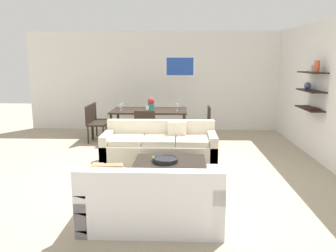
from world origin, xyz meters
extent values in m
plane|color=tan|center=(0.00, 0.00, 0.00)|extent=(18.00, 18.00, 0.00)
cube|color=silver|center=(0.30, 3.53, 1.35)|extent=(8.40, 0.06, 2.70)
cube|color=white|center=(0.31, 3.48, 1.76)|extent=(0.86, 0.02, 0.59)
cube|color=#264CB2|center=(0.31, 3.47, 1.76)|extent=(0.73, 0.01, 0.47)
cube|color=silver|center=(3.03, 0.60, 1.35)|extent=(0.06, 8.20, 2.70)
cube|color=black|center=(2.86, 0.81, 1.70)|extent=(0.28, 0.90, 0.02)
cube|color=black|center=(2.86, 0.81, 1.35)|extent=(0.28, 0.90, 0.02)
cube|color=black|center=(2.86, 0.81, 1.00)|extent=(0.28, 0.90, 0.02)
cylinder|color=#D85933|center=(2.86, 0.61, 1.82)|extent=(0.10, 0.10, 0.22)
sphere|color=#4C518C|center=(2.86, 0.99, 1.43)|extent=(0.14, 0.14, 0.14)
cylinder|color=silver|center=(2.86, 0.86, 1.77)|extent=(0.07, 0.07, 0.12)
cube|color=#4C1E19|center=(2.86, 0.66, 1.03)|extent=(0.20, 0.28, 0.03)
cube|color=beige|center=(-0.05, 0.30, 0.21)|extent=(2.10, 0.90, 0.42)
cube|color=beige|center=(-0.05, 0.67, 0.60)|extent=(2.10, 0.16, 0.36)
cube|color=beige|center=(-1.04, 0.30, 0.30)|extent=(0.14, 0.90, 0.60)
cube|color=beige|center=(0.93, 0.30, 0.30)|extent=(0.14, 0.90, 0.60)
cube|color=beige|center=(-0.66, 0.26, 0.47)|extent=(0.59, 0.70, 0.10)
cube|color=beige|center=(-0.05, 0.26, 0.47)|extent=(0.59, 0.70, 0.10)
cube|color=beige|center=(0.55, 0.26, 0.47)|extent=(0.59, 0.70, 0.10)
cube|color=beige|center=(0.27, 0.49, 0.60)|extent=(0.36, 0.13, 0.36)
cube|color=white|center=(0.00, -2.04, 0.21)|extent=(1.64, 0.90, 0.42)
cube|color=white|center=(0.00, -2.41, 0.60)|extent=(1.64, 0.16, 0.36)
cube|color=white|center=(0.75, -2.04, 0.30)|extent=(0.14, 0.90, 0.60)
cube|color=white|center=(-0.74, -2.04, 0.30)|extent=(0.14, 0.90, 0.60)
cube|color=white|center=(0.34, -2.00, 0.47)|extent=(0.66, 0.70, 0.10)
cube|color=white|center=(-0.34, -2.00, 0.47)|extent=(0.66, 0.70, 0.10)
cube|color=#99724C|center=(-0.49, -2.23, 0.60)|extent=(0.37, 0.16, 0.36)
cube|color=black|center=(0.18, -0.88, 0.19)|extent=(1.11, 1.02, 0.38)
cylinder|color=black|center=(0.11, -0.82, 0.41)|extent=(0.38, 0.38, 0.06)
torus|color=black|center=(0.11, -0.82, 0.44)|extent=(0.38, 0.38, 0.02)
sphere|color=#669E2D|center=(-0.08, -0.76, 0.42)|extent=(0.07, 0.07, 0.07)
cube|color=black|center=(-0.42, 2.19, 0.73)|extent=(1.81, 1.00, 0.04)
cylinder|color=black|center=(-1.27, 1.75, 0.35)|extent=(0.06, 0.06, 0.71)
cylinder|color=black|center=(0.42, 1.75, 0.35)|extent=(0.06, 0.06, 0.71)
cylinder|color=black|center=(-1.27, 2.63, 0.35)|extent=(0.06, 0.06, 0.71)
cylinder|color=black|center=(0.42, 2.63, 0.35)|extent=(0.06, 0.06, 0.71)
cube|color=black|center=(-0.42, 1.37, 0.43)|extent=(0.44, 0.44, 0.04)
cube|color=black|center=(-0.42, 1.17, 0.67)|extent=(0.44, 0.04, 0.43)
cylinder|color=black|center=(-0.24, 1.55, 0.21)|extent=(0.04, 0.04, 0.41)
cylinder|color=black|center=(-0.60, 1.55, 0.21)|extent=(0.04, 0.04, 0.41)
cylinder|color=black|center=(-0.24, 1.19, 0.21)|extent=(0.04, 0.04, 0.41)
cylinder|color=black|center=(-0.60, 1.19, 0.21)|extent=(0.04, 0.04, 0.41)
cube|color=black|center=(0.80, 1.97, 0.43)|extent=(0.44, 0.44, 0.04)
cube|color=black|center=(1.00, 1.97, 0.67)|extent=(0.04, 0.44, 0.43)
cylinder|color=black|center=(0.62, 2.15, 0.21)|extent=(0.04, 0.04, 0.41)
cylinder|color=black|center=(0.62, 1.79, 0.21)|extent=(0.04, 0.04, 0.41)
cylinder|color=black|center=(0.98, 2.15, 0.21)|extent=(0.04, 0.04, 0.41)
cylinder|color=black|center=(0.98, 1.79, 0.21)|extent=(0.04, 0.04, 0.41)
cube|color=black|center=(-1.65, 1.97, 0.43)|extent=(0.44, 0.44, 0.04)
cube|color=black|center=(-1.85, 1.97, 0.67)|extent=(0.04, 0.44, 0.43)
cylinder|color=black|center=(-1.47, 1.79, 0.21)|extent=(0.04, 0.04, 0.41)
cylinder|color=black|center=(-1.47, 2.15, 0.21)|extent=(0.04, 0.04, 0.41)
cylinder|color=black|center=(-1.83, 1.79, 0.21)|extent=(0.04, 0.04, 0.41)
cylinder|color=black|center=(-1.83, 2.15, 0.21)|extent=(0.04, 0.04, 0.41)
cube|color=black|center=(-1.65, 2.42, 0.43)|extent=(0.44, 0.44, 0.04)
cube|color=black|center=(-1.85, 2.42, 0.67)|extent=(0.04, 0.44, 0.43)
cylinder|color=black|center=(-1.47, 2.24, 0.21)|extent=(0.04, 0.04, 0.41)
cylinder|color=black|center=(-1.47, 2.60, 0.21)|extent=(0.04, 0.04, 0.41)
cylinder|color=black|center=(-1.83, 2.24, 0.21)|extent=(0.04, 0.04, 0.41)
cylinder|color=black|center=(-1.83, 2.60, 0.21)|extent=(0.04, 0.04, 0.41)
cylinder|color=silver|center=(0.25, 2.07, 0.75)|extent=(0.06, 0.06, 0.01)
cylinder|color=silver|center=(0.25, 2.07, 0.80)|extent=(0.01, 0.01, 0.09)
cylinder|color=silver|center=(0.25, 2.07, 0.88)|extent=(0.06, 0.06, 0.08)
cylinder|color=silver|center=(-1.10, 2.32, 0.75)|extent=(0.06, 0.06, 0.01)
cylinder|color=silver|center=(-1.10, 2.32, 0.79)|extent=(0.01, 0.01, 0.06)
cylinder|color=silver|center=(-1.10, 2.32, 0.86)|extent=(0.08, 0.08, 0.07)
cylinder|color=silver|center=(-0.42, 1.75, 0.75)|extent=(0.06, 0.06, 0.01)
cylinder|color=silver|center=(-0.42, 1.75, 0.79)|extent=(0.01, 0.01, 0.07)
cylinder|color=silver|center=(-0.42, 1.75, 0.87)|extent=(0.08, 0.08, 0.08)
cylinder|color=silver|center=(-1.10, 2.07, 0.75)|extent=(0.06, 0.06, 0.01)
cylinder|color=silver|center=(-1.10, 2.07, 0.79)|extent=(0.01, 0.01, 0.07)
cylinder|color=silver|center=(-1.10, 2.07, 0.87)|extent=(0.07, 0.07, 0.07)
cylinder|color=teal|center=(-0.37, 2.15, 0.83)|extent=(0.15, 0.15, 0.16)
sphere|color=red|center=(-0.37, 2.15, 0.97)|extent=(0.16, 0.16, 0.16)
camera|label=1|loc=(0.34, -5.83, 1.94)|focal=35.98mm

